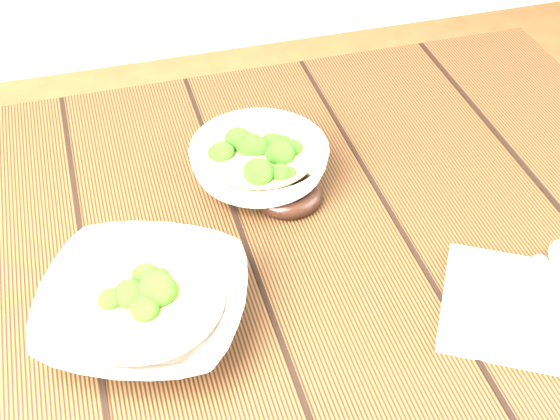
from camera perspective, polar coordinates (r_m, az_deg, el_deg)
name	(u,v)px	position (r m, az deg, el deg)	size (l,w,h in m)	color
table	(261,299)	(1.09, -1.41, -6.54)	(1.20, 0.80, 0.75)	#3A2410
soup_bowl_front	(144,307)	(0.89, -9.94, -6.99)	(0.30, 0.30, 0.07)	white
soup_bowl_back	(259,163)	(1.06, -1.53, 3.44)	(0.22, 0.22, 0.07)	white
trivet	(288,194)	(1.05, 0.56, 1.21)	(0.09, 0.09, 0.02)	black
napkin	(532,311)	(0.95, 17.95, -7.03)	(0.20, 0.17, 0.01)	beige
spoon_left	(532,285)	(0.97, 17.97, -5.27)	(0.12, 0.14, 0.01)	#9D978A
spoon_right	(555,270)	(1.00, 19.46, -4.13)	(0.12, 0.14, 0.01)	#9D978A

